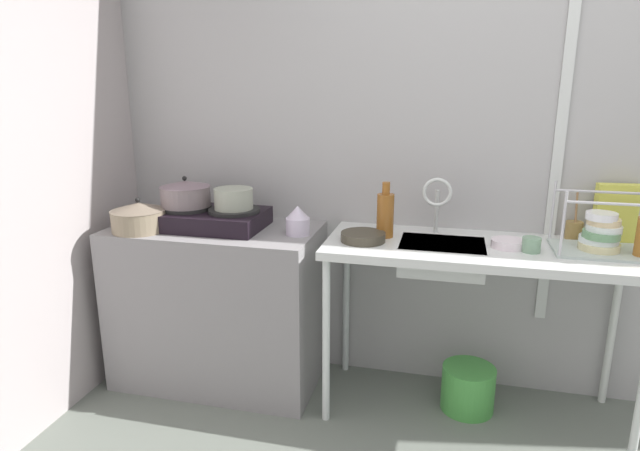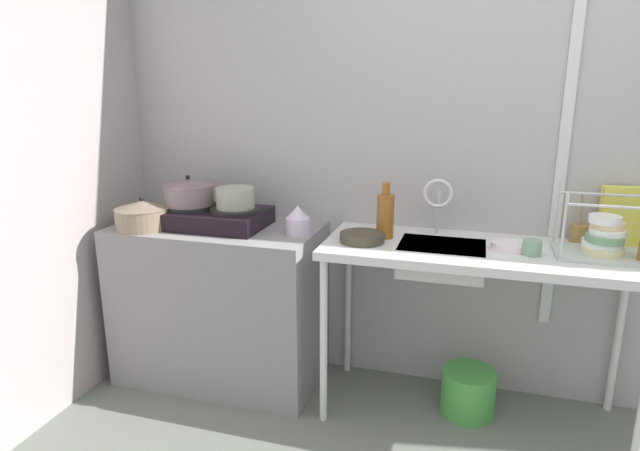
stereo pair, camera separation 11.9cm
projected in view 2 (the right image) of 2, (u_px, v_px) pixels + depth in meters
wall_back at (555, 126)px, 2.51m from camera, size 5.26×0.10×2.77m
wall_metal_strip at (570, 96)px, 2.41m from camera, size 0.05×0.01×2.22m
counter_concrete at (221, 303)px, 2.90m from camera, size 1.07×0.56×0.86m
counter_sink at (479, 262)px, 2.44m from camera, size 1.42×0.56×0.86m
stove at (213, 217)px, 2.78m from camera, size 0.55×0.37×0.11m
pot_on_left_burner at (189, 192)px, 2.78m from camera, size 0.26×0.26×0.16m
pot_on_right_burner at (235, 198)px, 2.71m from camera, size 0.19×0.19×0.10m
pot_beside_stove at (143, 215)px, 2.73m from camera, size 0.28×0.28×0.17m
percolator at (298, 220)px, 2.62m from camera, size 0.12×0.12×0.14m
sink_basin at (441, 259)px, 2.48m from camera, size 0.39×0.29×0.14m
faucet at (438, 197)px, 2.55m from camera, size 0.14×0.08×0.29m
frying_pan at (362, 237)px, 2.51m from camera, size 0.21×0.21×0.04m
dish_rack at (604, 240)px, 2.28m from camera, size 0.39×0.28×0.29m
cup_by_rack at (532, 248)px, 2.31m from camera, size 0.08×0.08×0.07m
small_bowl_on_drainboard at (509, 246)px, 2.38m from camera, size 0.15×0.15×0.04m
bottle_by_sink at (385, 215)px, 2.55m from camera, size 0.08×0.08×0.27m
cereal_box at (623, 216)px, 2.43m from camera, size 0.20×0.08×0.27m
utensil_jar at (579, 233)px, 2.49m from camera, size 0.08×0.08×0.23m
bucket_on_floor at (468, 392)px, 2.62m from camera, size 0.26×0.26×0.23m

